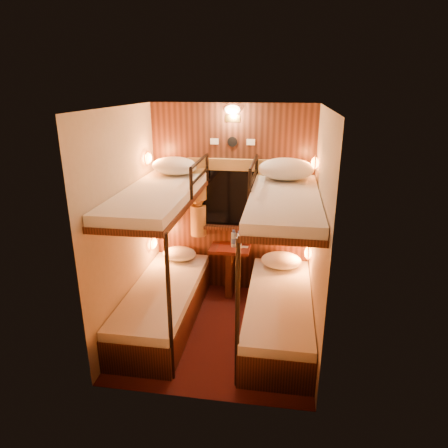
% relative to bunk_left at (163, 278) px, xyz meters
% --- Properties ---
extents(floor, '(2.10, 2.10, 0.00)m').
position_rel_bunk_left_xyz_m(floor, '(0.65, -0.07, -0.56)').
color(floor, '#3D1510').
rests_on(floor, ground).
extents(ceiling, '(2.10, 2.10, 0.00)m').
position_rel_bunk_left_xyz_m(ceiling, '(0.65, -0.07, 1.84)').
color(ceiling, silver).
rests_on(ceiling, wall_back).
extents(wall_back, '(2.40, 0.00, 2.40)m').
position_rel_bunk_left_xyz_m(wall_back, '(0.65, 0.98, 0.64)').
color(wall_back, '#C6B293').
rests_on(wall_back, floor).
extents(wall_front, '(2.40, 0.00, 2.40)m').
position_rel_bunk_left_xyz_m(wall_front, '(0.65, -1.12, 0.64)').
color(wall_front, '#C6B293').
rests_on(wall_front, floor).
extents(wall_left, '(0.00, 2.40, 2.40)m').
position_rel_bunk_left_xyz_m(wall_left, '(-0.35, -0.07, 0.64)').
color(wall_left, '#C6B293').
rests_on(wall_left, floor).
extents(wall_right, '(0.00, 2.40, 2.40)m').
position_rel_bunk_left_xyz_m(wall_right, '(1.65, -0.07, 0.64)').
color(wall_right, '#C6B293').
rests_on(wall_right, floor).
extents(back_panel, '(2.00, 0.03, 2.40)m').
position_rel_bunk_left_xyz_m(back_panel, '(0.65, 0.97, 0.64)').
color(back_panel, '#32180D').
rests_on(back_panel, floor).
extents(bunk_left, '(0.72, 1.90, 1.82)m').
position_rel_bunk_left_xyz_m(bunk_left, '(0.00, 0.00, 0.00)').
color(bunk_left, '#32180D').
rests_on(bunk_left, floor).
extents(bunk_right, '(0.72, 1.90, 1.82)m').
position_rel_bunk_left_xyz_m(bunk_right, '(1.30, 0.00, 0.00)').
color(bunk_right, '#32180D').
rests_on(bunk_right, floor).
extents(window, '(1.00, 0.12, 0.79)m').
position_rel_bunk_left_xyz_m(window, '(0.65, 0.94, 0.62)').
color(window, black).
rests_on(window, back_panel).
extents(curtains, '(1.10, 0.22, 1.00)m').
position_rel_bunk_left_xyz_m(curtains, '(0.65, 0.90, 0.71)').
color(curtains, olive).
rests_on(curtains, back_panel).
extents(back_fixtures, '(0.54, 0.09, 0.48)m').
position_rel_bunk_left_xyz_m(back_fixtures, '(0.65, 0.93, 1.69)').
color(back_fixtures, black).
rests_on(back_fixtures, back_panel).
extents(reading_lamps, '(2.00, 0.20, 1.25)m').
position_rel_bunk_left_xyz_m(reading_lamps, '(0.65, 0.63, 0.68)').
color(reading_lamps, orange).
rests_on(reading_lamps, wall_left).
extents(table, '(0.50, 0.34, 0.66)m').
position_rel_bunk_left_xyz_m(table, '(0.65, 0.78, -0.14)').
color(table, '#522212').
rests_on(table, floor).
extents(bottle_left, '(0.07, 0.07, 0.23)m').
position_rel_bunk_left_xyz_m(bottle_left, '(0.69, 0.79, 0.19)').
color(bottle_left, '#99BFE5').
rests_on(bottle_left, table).
extents(bottle_right, '(0.07, 0.07, 0.23)m').
position_rel_bunk_left_xyz_m(bottle_right, '(0.76, 0.77, 0.19)').
color(bottle_right, '#99BFE5').
rests_on(bottle_right, table).
extents(sachet_a, '(0.08, 0.06, 0.01)m').
position_rel_bunk_left_xyz_m(sachet_a, '(0.77, 0.80, 0.09)').
color(sachet_a, silver).
rests_on(sachet_a, table).
extents(sachet_b, '(0.08, 0.07, 0.01)m').
position_rel_bunk_left_xyz_m(sachet_b, '(0.84, 0.82, 0.09)').
color(sachet_b, silver).
rests_on(sachet_b, table).
extents(pillow_lower_left, '(0.44, 0.31, 0.17)m').
position_rel_bunk_left_xyz_m(pillow_lower_left, '(-0.00, 0.73, -0.02)').
color(pillow_lower_left, white).
rests_on(pillow_lower_left, bunk_left).
extents(pillow_lower_right, '(0.50, 0.35, 0.19)m').
position_rel_bunk_left_xyz_m(pillow_lower_right, '(1.30, 0.69, -0.00)').
color(pillow_lower_right, white).
rests_on(pillow_lower_right, bunk_right).
extents(pillow_upper_left, '(0.54, 0.38, 0.21)m').
position_rel_bunk_left_xyz_m(pillow_upper_left, '(-0.00, 0.67, 1.13)').
color(pillow_upper_left, white).
rests_on(pillow_upper_left, bunk_left).
extents(pillow_upper_right, '(0.62, 0.44, 0.24)m').
position_rel_bunk_left_xyz_m(pillow_upper_right, '(1.30, 0.60, 1.15)').
color(pillow_upper_right, white).
rests_on(pillow_upper_right, bunk_right).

